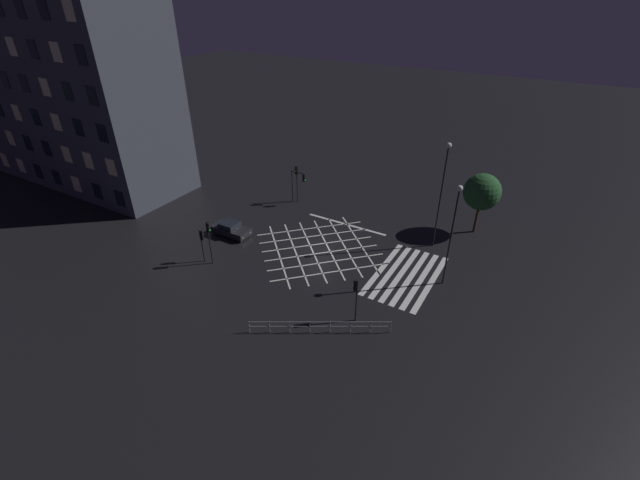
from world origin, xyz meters
TOP-DOWN VIEW (x-y plane):
  - ground_plane at (0.00, 0.00)m, footprint 200.00×200.00m
  - road_markings at (0.31, -4.91)m, footprint 13.66×18.10m
  - office_building at (-0.01, 41.29)m, footprint 10.06×41.99m
  - traffic_light_nw_main at (-7.17, 8.11)m, footprint 0.39×0.36m
  - traffic_light_ne_cross at (7.37, 7.08)m, footprint 0.36×1.89m
  - traffic_light_nw_cross at (-7.14, 7.15)m, footprint 0.36×0.39m
  - traffic_light_ne_main at (7.41, 7.43)m, footprint 0.39×0.36m
  - traffic_light_sw_cross at (-7.45, -7.41)m, footprint 0.36×0.39m
  - street_lamp_east at (6.06, -9.26)m, footprint 0.49×0.49m
  - street_lamp_west at (0.55, -11.86)m, footprint 0.47×0.47m
  - street_tree_near at (10.83, -12.07)m, footprint 3.63×3.63m
  - waiting_car at (-2.27, 9.18)m, footprint 1.85×4.05m
  - pedestrian_railing at (-9.94, -5.82)m, footprint 5.30×9.01m

SIDE VIEW (x-z plane):
  - ground_plane at x=0.00m, z-range 0.00..0.00m
  - road_markings at x=0.31m, z-range 0.00..0.01m
  - waiting_car at x=-2.27m, z-range -0.05..1.33m
  - pedestrian_railing at x=-9.94m, z-range 0.15..1.20m
  - traffic_light_nw_main at x=-7.17m, z-range 0.70..3.96m
  - traffic_light_sw_cross at x=-7.45m, z-range 0.82..4.61m
  - traffic_light_ne_cross at x=7.37m, z-range 0.89..4.79m
  - traffic_light_nw_cross at x=-7.14m, z-range 0.92..5.28m
  - traffic_light_ne_main at x=7.41m, z-range 0.94..5.36m
  - street_tree_near at x=10.83m, z-range 1.33..7.66m
  - street_lamp_west at x=0.55m, z-range 1.52..10.64m
  - street_lamp_east at x=6.06m, z-range 1.73..12.10m
  - office_building at x=-0.01m, z-range 0.00..28.23m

